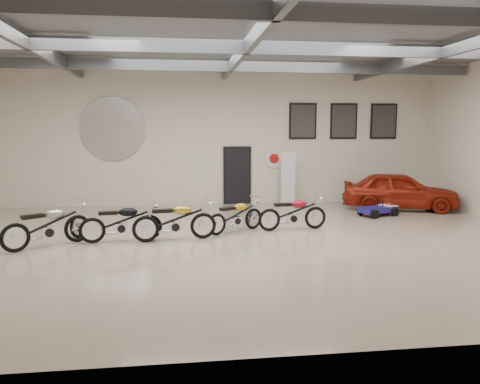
{
  "coord_description": "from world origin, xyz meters",
  "views": [
    {
      "loc": [
        -1.61,
        -11.41,
        2.84
      ],
      "look_at": [
        0.0,
        1.2,
        1.1
      ],
      "focal_mm": 35.0,
      "sensor_mm": 36.0,
      "label": 1
    }
  ],
  "objects": [
    {
      "name": "floor",
      "position": [
        0.0,
        0.0,
        0.0
      ],
      "size": [
        16.0,
        12.0,
        0.01
      ],
      "primitive_type": "cube",
      "color": "#BDA690",
      "rests_on": "ground"
    },
    {
      "name": "ceiling",
      "position": [
        0.0,
        0.0,
        5.0
      ],
      "size": [
        16.0,
        12.0,
        0.01
      ],
      "primitive_type": "cube",
      "color": "slate",
      "rests_on": "back_wall"
    },
    {
      "name": "back_wall",
      "position": [
        0.0,
        6.0,
        2.5
      ],
      "size": [
        16.0,
        0.02,
        5.0
      ],
      "primitive_type": "cube",
      "color": "silver",
      "rests_on": "floor"
    },
    {
      "name": "ceiling_beams",
      "position": [
        0.0,
        0.0,
        4.75
      ],
      "size": [
        15.8,
        11.8,
        0.32
      ],
      "primitive_type": null,
      "color": "#56585D",
      "rests_on": "ceiling"
    },
    {
      "name": "door",
      "position": [
        0.5,
        5.95,
        1.05
      ],
      "size": [
        0.92,
        0.08,
        2.1
      ],
      "primitive_type": "cube",
      "color": "black",
      "rests_on": "back_wall"
    },
    {
      "name": "logo_plaque",
      "position": [
        -4.0,
        5.95,
        2.8
      ],
      "size": [
        2.3,
        0.06,
        1.16
      ],
      "primitive_type": null,
      "color": "silver",
      "rests_on": "back_wall"
    },
    {
      "name": "poster_left",
      "position": [
        3.0,
        5.96,
        3.1
      ],
      "size": [
        1.05,
        0.08,
        1.35
      ],
      "primitive_type": null,
      "color": "black",
      "rests_on": "back_wall"
    },
    {
      "name": "poster_mid",
      "position": [
        4.6,
        5.96,
        3.1
      ],
      "size": [
        1.05,
        0.08,
        1.35
      ],
      "primitive_type": null,
      "color": "black",
      "rests_on": "back_wall"
    },
    {
      "name": "poster_right",
      "position": [
        6.2,
        5.96,
        3.1
      ],
      "size": [
        1.05,
        0.08,
        1.35
      ],
      "primitive_type": null,
      "color": "black",
      "rests_on": "back_wall"
    },
    {
      "name": "oil_sign",
      "position": [
        1.9,
        5.95,
        1.7
      ],
      "size": [
        0.72,
        0.1,
        0.72
      ],
      "primitive_type": null,
      "color": "white",
      "rests_on": "back_wall"
    },
    {
      "name": "banner_stand",
      "position": [
        2.35,
        5.5,
        0.96
      ],
      "size": [
        0.56,
        0.32,
        1.93
      ],
      "primitive_type": null,
      "rotation": [
        0.0,
        0.0,
        -0.23
      ],
      "color": "white",
      "rests_on": "floor"
    },
    {
      "name": "motorcycle_silver",
      "position": [
        -4.81,
        0.07,
        0.55
      ],
      "size": [
        2.1,
        1.77,
        1.1
      ],
      "primitive_type": null,
      "rotation": [
        0.0,
        0.0,
        0.62
      ],
      "color": "silver",
      "rests_on": "floor"
    },
    {
      "name": "motorcycle_black",
      "position": [
        -3.12,
        0.41,
        0.52
      ],
      "size": [
        2.07,
        0.92,
        1.04
      ],
      "primitive_type": null,
      "rotation": [
        0.0,
        0.0,
        0.16
      ],
      "color": "silver",
      "rests_on": "floor"
    },
    {
      "name": "motorcycle_gold",
      "position": [
        -1.78,
        0.35,
        0.54
      ],
      "size": [
        2.16,
        0.95,
        1.09
      ],
      "primitive_type": null,
      "rotation": [
        0.0,
        0.0,
        0.15
      ],
      "color": "silver",
      "rests_on": "floor"
    },
    {
      "name": "motorcycle_yellow",
      "position": [
        -0.13,
        1.11,
        0.48
      ],
      "size": [
        1.85,
        1.44,
        0.95
      ],
      "primitive_type": null,
      "rotation": [
        0.0,
        0.0,
        0.55
      ],
      "color": "silver",
      "rests_on": "floor"
    },
    {
      "name": "motorcycle_red",
      "position": [
        1.49,
        1.19,
        0.51
      ],
      "size": [
        2.01,
        0.83,
        1.02
      ],
      "primitive_type": null,
      "rotation": [
        0.0,
        0.0,
        0.12
      ],
      "color": "silver",
      "rests_on": "floor"
    },
    {
      "name": "go_kart",
      "position": [
        4.88,
        2.94,
        0.29
      ],
      "size": [
        1.73,
        1.25,
        0.57
      ],
      "primitive_type": null,
      "rotation": [
        0.0,
        0.0,
        0.38
      ],
      "color": "navy",
      "rests_on": "floor"
    },
    {
      "name": "vintage_car",
      "position": [
        6.0,
        4.0,
        0.66
      ],
      "size": [
        2.73,
        4.19,
        1.33
      ],
      "primitive_type": "imported",
      "rotation": [
        0.0,
        0.0,
        1.24
      ],
      "color": "maroon",
      "rests_on": "floor"
    }
  ]
}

